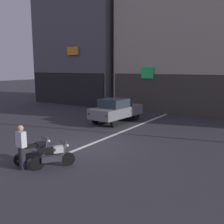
% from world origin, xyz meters
% --- Properties ---
extents(ground_plane, '(120.00, 120.00, 0.00)m').
position_xyz_m(ground_plane, '(0.00, 0.00, 0.00)').
color(ground_plane, '#333338').
extents(lane_centre_line, '(0.20, 18.00, 0.01)m').
position_xyz_m(lane_centre_line, '(0.00, 6.00, 0.00)').
color(lane_centre_line, silver).
rests_on(lane_centre_line, ground).
extents(building_corner_left, '(9.63, 8.86, 11.17)m').
position_xyz_m(building_corner_left, '(-10.54, 14.26, 5.57)').
color(building_corner_left, '#56565B').
rests_on(building_corner_left, ground).
extents(car_grey_crossing_near, '(2.00, 4.20, 1.64)m').
position_xyz_m(car_grey_crossing_near, '(-1.75, 5.48, 0.89)').
color(car_grey_crossing_near, black).
rests_on(car_grey_crossing_near, ground).
extents(motorcycle_black_row_leftmost, '(0.77, 1.56, 0.98)m').
position_xyz_m(motorcycle_black_row_leftmost, '(-0.24, -2.72, 0.46)').
color(motorcycle_black_row_leftmost, black).
rests_on(motorcycle_black_row_leftmost, ground).
extents(motorcycle_white_row_left_mid, '(0.99, 1.42, 0.98)m').
position_xyz_m(motorcycle_white_row_left_mid, '(0.70, -2.70, 0.46)').
color(motorcycle_white_row_left_mid, black).
rests_on(motorcycle_white_row_left_mid, ground).
extents(person_by_motorcycles, '(0.37, 0.24, 1.67)m').
position_xyz_m(person_by_motorcycles, '(-0.14, -3.44, 0.86)').
color(person_by_motorcycles, '#23232D').
rests_on(person_by_motorcycles, ground).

